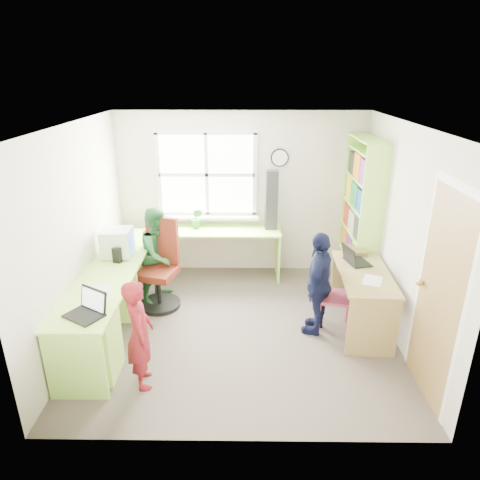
{
  "coord_description": "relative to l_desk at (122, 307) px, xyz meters",
  "views": [
    {
      "loc": [
        0.05,
        -4.42,
        2.9
      ],
      "look_at": [
        0.0,
        0.25,
        1.05
      ],
      "focal_mm": 32.0,
      "sensor_mm": 36.0,
      "label": 1
    }
  ],
  "objects": [
    {
      "name": "l_desk",
      "position": [
        0.0,
        0.0,
        0.0
      ],
      "size": [
        2.38,
        2.95,
        0.75
      ],
      "color": "#BCFF65",
      "rests_on": "ground"
    },
    {
      "name": "speaker_a",
      "position": [
        -0.17,
        0.56,
        0.39
      ],
      "size": [
        0.12,
        0.12,
        0.19
      ],
      "rotation": [
        0.0,
        0.0,
        -0.28
      ],
      "color": "black",
      "rests_on": "l_desk"
    },
    {
      "name": "laptop_right",
      "position": [
        2.69,
        0.61,
        0.32
      ],
      "size": [
        0.34,
        0.39,
        0.23
      ],
      "rotation": [
        0.0,
        0.0,
        1.82
      ],
      "color": "black",
      "rests_on": "right_desk"
    },
    {
      "name": "bookshelf",
      "position": [
        2.96,
        1.47,
        0.55
      ],
      "size": [
        0.3,
        1.02,
        2.1
      ],
      "color": "#BCFF65",
      "rests_on": "ground"
    },
    {
      "name": "right_desk",
      "position": [
        2.76,
        0.36,
        0.07
      ],
      "size": [
        0.64,
        1.28,
        0.72
      ],
      "rotation": [
        0.0,
        0.0,
        -0.05
      ],
      "color": "#A18B50",
      "rests_on": "ground"
    },
    {
      "name": "person_navy",
      "position": [
        2.22,
        0.26,
        0.17
      ],
      "size": [
        0.56,
        0.79,
        1.25
      ],
      "primitive_type": "imported",
      "rotation": [
        0.0,
        0.0,
        -1.97
      ],
      "color": "#121638",
      "rests_on": "ground"
    },
    {
      "name": "cd_tower",
      "position": [
        1.74,
        1.77,
        0.73
      ],
      "size": [
        0.18,
        0.17,
        0.86
      ],
      "rotation": [
        0.0,
        0.0,
        0.08
      ],
      "color": "black",
      "rests_on": "l_desk"
    },
    {
      "name": "wooden_chair",
      "position": [
        2.36,
        0.32,
        0.03
      ],
      "size": [
        0.46,
        0.46,
        0.89
      ],
      "rotation": [
        0.0,
        0.0,
        -0.2
      ],
      "color": "#AF3A5A",
      "rests_on": "ground"
    },
    {
      "name": "swivel_chair",
      "position": [
        0.26,
        0.87,
        0.05
      ],
      "size": [
        0.66,
        0.66,
        1.17
      ],
      "rotation": [
        0.0,
        0.0,
        -0.25
      ],
      "color": "black",
      "rests_on": "ground"
    },
    {
      "name": "crt_monitor",
      "position": [
        -0.21,
        0.72,
        0.47
      ],
      "size": [
        0.37,
        0.33,
        0.35
      ],
      "rotation": [
        0.0,
        0.0,
        0.02
      ],
      "color": "silver",
      "rests_on": "l_desk"
    },
    {
      "name": "paper_b",
      "position": [
        2.79,
        0.14,
        0.27
      ],
      "size": [
        0.29,
        0.33,
        0.0
      ],
      "rotation": [
        0.0,
        0.0,
        -0.38
      ],
      "color": "silver",
      "rests_on": "right_desk"
    },
    {
      "name": "person_green",
      "position": [
        0.23,
        1.04,
        0.19
      ],
      "size": [
        0.73,
        0.78,
        1.29
      ],
      "primitive_type": "imported",
      "rotation": [
        0.0,
        0.0,
        1.07
      ],
      "color": "#296731",
      "rests_on": "ground"
    },
    {
      "name": "speaker_b",
      "position": [
        -0.2,
        1.05,
        0.39
      ],
      "size": [
        0.1,
        0.1,
        0.19
      ],
      "rotation": [
        0.0,
        0.0,
        -0.08
      ],
      "color": "black",
      "rests_on": "l_desk"
    },
    {
      "name": "game_box",
      "position": [
        2.77,
        0.94,
        0.3
      ],
      "size": [
        0.31,
        0.31,
        0.06
      ],
      "rotation": [
        0.0,
        0.0,
        -0.07
      ],
      "color": "#B42616",
      "rests_on": "right_desk"
    },
    {
      "name": "person_red",
      "position": [
        0.36,
        -0.69,
        0.11
      ],
      "size": [
        0.37,
        0.47,
        1.13
      ],
      "primitive_type": "imported",
      "rotation": [
        0.0,
        0.0,
        1.85
      ],
      "color": "maroon",
      "rests_on": "ground"
    },
    {
      "name": "room",
      "position": [
        1.32,
        0.38,
        0.76
      ],
      "size": [
        3.64,
        3.44,
        2.44
      ],
      "color": "#4E453D",
      "rests_on": "ground"
    },
    {
      "name": "paper_a",
      "position": [
        -0.16,
        -0.16,
        0.3
      ],
      "size": [
        0.31,
        0.36,
        0.0
      ],
      "rotation": [
        0.0,
        0.0,
        0.41
      ],
      "color": "silver",
      "rests_on": "l_desk"
    },
    {
      "name": "laptop_left",
      "position": [
        -0.12,
        -0.64,
        0.35
      ],
      "size": [
        0.44,
        0.42,
        0.23
      ],
      "rotation": [
        0.0,
        0.0,
        -0.55
      ],
      "color": "black",
      "rests_on": "l_desk"
    },
    {
      "name": "potted_plant",
      "position": [
        0.66,
        1.75,
        0.45
      ],
      "size": [
        0.2,
        0.17,
        0.3
      ],
      "primitive_type": "imported",
      "rotation": [
        0.0,
        0.0,
        -0.27
      ],
      "color": "#296528",
      "rests_on": "l_desk"
    }
  ]
}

